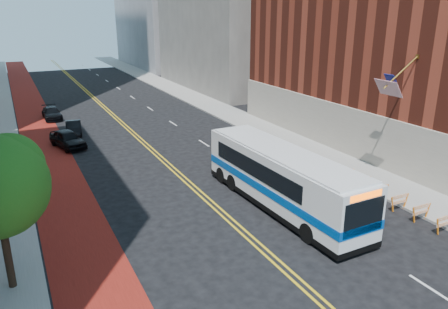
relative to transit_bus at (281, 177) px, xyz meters
name	(u,v)px	position (x,y,z in m)	size (l,w,h in m)	color
ground	(312,293)	(-3.58, -7.89, -1.88)	(160.00, 160.00, 0.00)	black
sidewalk_right	(233,116)	(8.42, 22.11, -1.80)	(4.00, 140.00, 0.15)	gray
bus_lane_paint	(42,139)	(-11.68, 22.11, -1.87)	(3.60, 140.00, 0.01)	maroon
center_line_inner	(126,129)	(-3.76, 22.11, -1.87)	(0.14, 140.00, 0.01)	gold
center_line_outer	(130,128)	(-3.40, 22.11, -1.87)	(0.14, 140.00, 0.01)	gold
lane_dashes	(150,109)	(1.22, 30.11, -1.87)	(0.14, 98.20, 0.01)	silver
construction_barriers	(410,205)	(6.02, -4.47, -1.20)	(1.42, 10.91, 1.00)	orange
transit_bus	(281,177)	(0.00, 0.00, 0.00)	(3.31, 13.17, 3.60)	silver
car_a	(68,139)	(-9.85, 18.22, -1.11)	(1.81, 4.51, 1.54)	black
car_b	(74,128)	(-8.77, 22.20, -1.22)	(1.38, 3.96, 1.30)	black
car_c	(52,113)	(-9.94, 29.92, -1.24)	(1.79, 4.40, 1.28)	black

